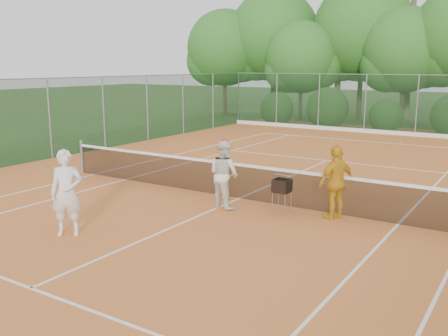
# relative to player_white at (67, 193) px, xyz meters

# --- Properties ---
(ground) EXTENTS (120.00, 120.00, 0.00)m
(ground) POSITION_rel_player_white_xyz_m (1.52, 4.33, -0.92)
(ground) COLOR #294D1B
(ground) RESTS_ON ground
(clay_court) EXTENTS (18.00, 36.00, 0.02)m
(clay_court) POSITION_rel_player_white_xyz_m (1.52, 4.33, -0.91)
(clay_court) COLOR orange
(clay_court) RESTS_ON ground
(tennis_net) EXTENTS (11.97, 0.10, 1.10)m
(tennis_net) POSITION_rel_player_white_xyz_m (1.52, 4.33, -0.39)
(tennis_net) COLOR gray
(tennis_net) RESTS_ON clay_court
(player_white) EXTENTS (0.78, 0.74, 1.80)m
(player_white) POSITION_rel_player_white_xyz_m (0.00, 0.00, 0.00)
(player_white) COLOR white
(player_white) RESTS_ON clay_court
(player_center_grp) EXTENTS (0.97, 0.85, 1.72)m
(player_center_grp) POSITION_rel_player_white_xyz_m (1.63, 3.47, -0.05)
(player_center_grp) COLOR silver
(player_center_grp) RESTS_ON clay_court
(player_yellow) EXTENTS (0.82, 1.08, 1.71)m
(player_yellow) POSITION_rel_player_white_xyz_m (4.28, 4.06, -0.04)
(player_yellow) COLOR gold
(player_yellow) RESTS_ON clay_court
(ball_hopper) EXTENTS (0.37, 0.37, 0.84)m
(ball_hopper) POSITION_rel_player_white_xyz_m (3.08, 3.74, -0.23)
(ball_hopper) COLOR gray
(ball_hopper) RESTS_ON clay_court
(stray_ball_a) EXTENTS (0.07, 0.07, 0.07)m
(stray_ball_a) POSITION_rel_player_white_xyz_m (0.06, 15.22, -0.86)
(stray_ball_a) COLOR yellow
(stray_ball_a) RESTS_ON clay_court
(stray_ball_b) EXTENTS (0.07, 0.07, 0.07)m
(stray_ball_b) POSITION_rel_player_white_xyz_m (2.80, 16.60, -0.86)
(stray_ball_b) COLOR #C9ED37
(stray_ball_b) RESTS_ON clay_court
(stray_ball_c) EXTENTS (0.07, 0.07, 0.07)m
(stray_ball_c) POSITION_rel_player_white_xyz_m (1.43, 12.79, -0.86)
(stray_ball_c) COLOR #D0D431
(stray_ball_c) RESTS_ON clay_court
(court_markings) EXTENTS (11.03, 23.83, 0.01)m
(court_markings) POSITION_rel_player_white_xyz_m (1.52, 4.33, -0.89)
(court_markings) COLOR white
(court_markings) RESTS_ON clay_court
(fence_back) EXTENTS (18.07, 0.07, 3.00)m
(fence_back) POSITION_rel_player_white_xyz_m (1.52, 19.33, 0.60)
(fence_back) COLOR #19381E
(fence_back) RESTS_ON clay_court
(tropical_treeline) EXTENTS (32.10, 8.49, 15.03)m
(tropical_treeline) POSITION_rel_player_white_xyz_m (2.96, 24.55, 4.20)
(tropical_treeline) COLOR brown
(tropical_treeline) RESTS_ON ground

